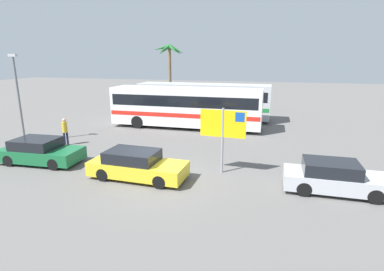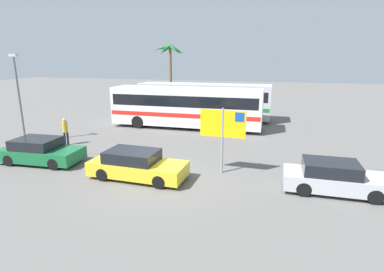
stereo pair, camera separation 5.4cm
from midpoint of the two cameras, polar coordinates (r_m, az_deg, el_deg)
ground at (r=14.36m, az=-6.63°, el=-8.05°), size 120.00×120.00×0.00m
bus_front_coach at (r=23.97m, az=-1.06°, el=5.66°), size 11.84×2.58×3.17m
bus_rear_coach at (r=27.53m, az=2.27°, el=6.82°), size 11.84×2.58×3.17m
ferry_sign at (r=14.36m, az=6.11°, el=1.72°), size 2.20×0.20×3.20m
car_silver at (r=14.01m, az=25.39°, el=-7.22°), size 4.20×1.73×1.32m
car_green at (r=18.05m, az=-26.65°, el=-2.65°), size 4.30×2.05×1.32m
car_yellow at (r=14.33m, az=-10.34°, el=-5.51°), size 4.59×1.95×1.32m
pedestrian_crossing_lot at (r=20.90m, az=-22.76°, el=1.09°), size 0.32×0.32×1.75m
lamp_post_left_side at (r=22.46m, az=-29.85°, el=6.70°), size 0.56×0.20×5.70m
palm_tree_seaside at (r=35.24m, az=-4.11°, el=14.84°), size 3.45×3.48×6.93m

